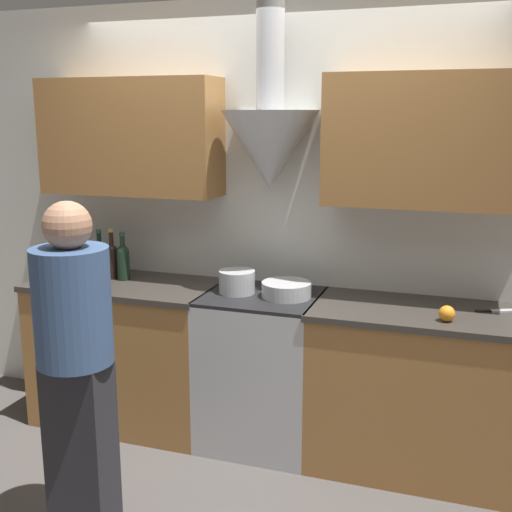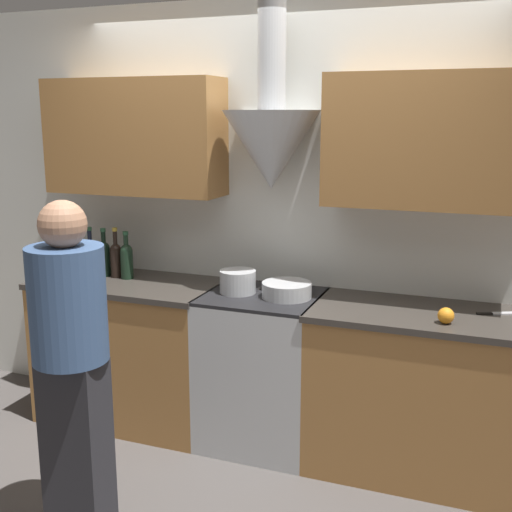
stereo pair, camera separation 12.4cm
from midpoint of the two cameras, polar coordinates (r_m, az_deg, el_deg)
name	(u,v)px [view 1 (the left image)]	position (r m, az deg, el deg)	size (l,w,h in m)	color
ground_plane	(244,466)	(3.80, -2.07, -18.17)	(12.00, 12.00, 0.00)	#4C4744
wall_back	(276,195)	(3.85, 0.84, 5.47)	(8.40, 0.56, 2.60)	silver
counter_left	(128,351)	(4.22, -12.17, -8.30)	(1.16, 0.62, 0.92)	#9E6B38
counter_right	(416,389)	(3.68, 13.12, -11.49)	(1.16, 0.62, 0.92)	#9E6B38
stove_range	(262,369)	(3.85, -0.44, -9.98)	(0.66, 0.60, 0.92)	#B7BABC
wine_bottle_0	(60,253)	(4.35, -17.84, 0.22)	(0.07, 0.07, 0.34)	black
wine_bottle_1	(72,256)	(4.30, -16.85, -0.03)	(0.07, 0.07, 0.32)	black
wine_bottle_2	(86,258)	(4.24, -15.68, -0.15)	(0.07, 0.07, 0.32)	black
wine_bottle_3	(100,258)	(4.20, -14.52, -0.16)	(0.08, 0.08, 0.31)	black
wine_bottle_4	(112,259)	(4.16, -13.51, -0.27)	(0.07, 0.07, 0.32)	black
wine_bottle_5	(123,260)	(4.11, -12.58, -0.38)	(0.08, 0.08, 0.30)	black
stock_pot	(237,282)	(3.73, -2.66, -2.31)	(0.21, 0.21, 0.13)	#B7BABC
mixing_bowl	(286,290)	(3.65, 1.74, -3.02)	(0.28, 0.28, 0.09)	#B7BABC
orange_fruit	(447,314)	(3.35, 15.59, -4.95)	(0.08, 0.08, 0.08)	orange
chefs_knife	(496,311)	(3.60, 19.63, -4.62)	(0.21, 0.12, 0.01)	silver
person_foreground_left	(76,360)	(3.00, -16.89, -8.86)	(0.34, 0.34, 1.58)	#28282D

